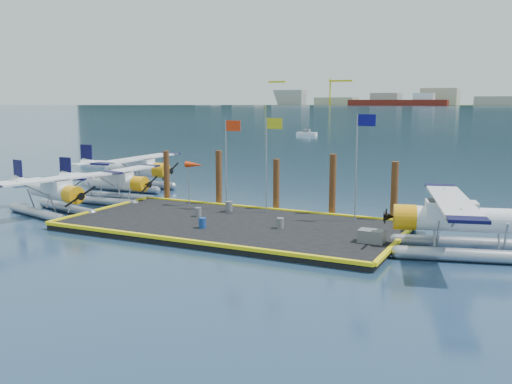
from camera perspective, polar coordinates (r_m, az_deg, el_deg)
ground at (r=34.57m, az=-2.41°, el=-3.74°), size 4000.00×4000.00×0.00m
dock at (r=34.53m, az=-2.41°, el=-3.42°), size 20.00×10.00×0.40m
dock_bumpers at (r=34.46m, az=-2.42°, el=-2.95°), size 20.25×10.25×0.18m
seaplane_a at (r=40.75m, az=-19.58°, el=-0.14°), size 9.01×9.72×3.45m
seaplane_b at (r=44.45m, az=-14.00°, el=0.76°), size 8.42×9.28×3.30m
seaplane_c at (r=50.64m, az=-11.97°, el=2.07°), size 9.63×10.60×3.78m
seaplane_d at (r=30.25m, az=19.71°, el=-2.93°), size 9.92×10.70×3.80m
drum_0 at (r=36.48m, az=-5.80°, el=-2.00°), size 0.40×0.40×0.57m
drum_2 at (r=32.98m, az=2.43°, el=-3.13°), size 0.43×0.43×0.60m
drum_3 at (r=33.16m, az=-5.38°, el=-3.09°), size 0.43×0.43×0.60m
drum_5 at (r=37.98m, az=-2.72°, el=-1.45°), size 0.47×0.47×0.67m
crate at (r=30.30m, az=11.50°, el=-4.35°), size 1.33×0.88×0.66m
flagpole_red at (r=38.28m, az=-2.75°, el=4.17°), size 1.14×0.08×6.00m
flagpole_yellow at (r=36.92m, az=1.33°, el=4.18°), size 1.14×0.08×6.20m
flagpole_blue at (r=34.82m, az=10.34°, el=4.02°), size 1.14×0.08×6.50m
windsock at (r=39.78m, az=-6.19°, el=2.63°), size 1.40×0.44×3.12m
piling_0 at (r=43.17m, az=-8.92°, el=1.44°), size 0.44×0.44×4.00m
piling_1 at (r=40.76m, az=-3.74°, el=1.22°), size 0.44×0.44×4.20m
piling_2 at (r=38.76m, az=2.04°, el=0.52°), size 0.44×0.44×3.80m
piling_3 at (r=37.28m, az=7.66°, el=0.49°), size 0.44×0.44×4.30m
piling_4 at (r=36.25m, az=13.66°, el=-0.17°), size 0.44×0.44×4.00m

